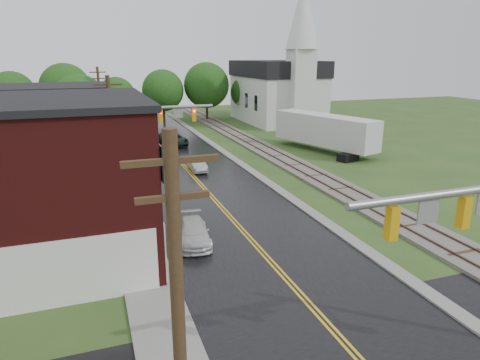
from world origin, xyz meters
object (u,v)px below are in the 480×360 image
traffic_signal_far (152,123)px  utility_pole_a (179,334)px  pickup_white (193,232)px  brick_building (1,186)px  sedan_silver (197,164)px  tree_left_e (82,104)px  suv_dark (172,139)px  semi_trailer (325,130)px  utility_pole_c (101,105)px  church (280,85)px  utility_pole_b (113,141)px  tree_left_c (29,115)px  traffic_signal_near (479,225)px

traffic_signal_far → utility_pole_a: utility_pole_a is taller
pickup_white → brick_building: bearing=-176.9°
utility_pole_a → sedan_silver: bearing=75.6°
sedan_silver → pickup_white: 15.71m
tree_left_e → suv_dark: size_ratio=1.48×
traffic_signal_far → utility_pole_a: 27.20m
brick_building → pickup_white: (9.28, -0.57, -3.53)m
brick_building → utility_pole_a: bearing=-69.3°
suv_dark → semi_trailer: (15.20, -8.60, 1.60)m
suv_dark → pickup_white: size_ratio=1.29×
suv_dark → utility_pole_c: bearing=154.8°
church → sedan_silver: (-19.20, -24.12, -5.23)m
utility_pole_b → pickup_white: utility_pole_b is taller
utility_pole_c → semi_trailer: size_ratio=0.69×
tree_left_c → sedan_silver: 18.31m
utility_pole_a → sedan_silver: 30.85m
traffic_signal_near → utility_pole_a: (-10.27, -2.00, -0.25)m
brick_building → traffic_signal_far: size_ratio=1.95×
suv_dark → pickup_white: 27.44m
church → semi_trailer: church is taller
church → semi_trailer: bearing=-100.9°
church → suv_dark: 23.29m
utility_pole_b → tree_left_c: 19.24m
utility_pole_b → pickup_white: 9.33m
traffic_signal_near → semi_trailer: traffic_signal_near is taller
brick_building → utility_pole_b: 9.03m
utility_pole_a → utility_pole_c: 44.00m
traffic_signal_near → traffic_signal_far: size_ratio=1.00×
church → traffic_signal_far: bearing=-131.3°
utility_pole_b → tree_left_c: utility_pole_b is taller
tree_left_c → pickup_white: 27.88m
traffic_signal_near → tree_left_e: bearing=105.7°
utility_pole_a → semi_trailer: (22.80, 32.98, -2.36)m
brick_building → church: bearing=50.0°
suv_dark → brick_building: bearing=-124.1°
suv_dark → sedan_silver: size_ratio=1.50×
utility_pole_b → sedan_silver: bearing=45.1°
utility_pole_c → semi_trailer: (22.80, -11.02, -2.36)m
utility_pole_b → church: bearing=49.8°
suv_dark → utility_pole_b: bearing=-118.8°
traffic_signal_far → traffic_signal_near: bearing=-74.5°
utility_pole_c → pickup_white: 30.07m
utility_pole_c → sedan_silver: bearing=-62.1°
tree_left_c → tree_left_e: bearing=50.2°
church → utility_pole_a: (-26.80, -53.74, -1.11)m
tree_left_c → traffic_signal_far: bearing=-51.2°
sedan_silver → church: bearing=53.7°
utility_pole_b → brick_building: bearing=-129.1°
semi_trailer → sedan_silver: bearing=-167.5°
utility_pole_a → semi_trailer: bearing=55.3°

